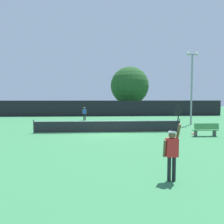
% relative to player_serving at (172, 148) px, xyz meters
% --- Properties ---
extents(ground_plane, '(120.00, 120.00, 0.00)m').
position_rel_player_serving_xyz_m(ground_plane, '(-1.65, 9.99, -1.08)').
color(ground_plane, '#387F4C').
extents(tennis_net, '(11.85, 0.08, 1.07)m').
position_rel_player_serving_xyz_m(tennis_net, '(-1.65, 9.99, -0.57)').
color(tennis_net, '#232328').
rests_on(tennis_net, ground).
extents(perimeter_fence, '(38.70, 0.12, 2.50)m').
position_rel_player_serving_xyz_m(perimeter_fence, '(-1.65, 26.41, 0.17)').
color(perimeter_fence, black).
rests_on(perimeter_fence, ground).
extents(player_serving, '(0.68, 0.39, 2.47)m').
position_rel_player_serving_xyz_m(player_serving, '(0.00, 0.00, 0.00)').
color(player_serving, red).
rests_on(player_serving, ground).
extents(player_receiving, '(0.57, 0.25, 1.68)m').
position_rel_player_serving_xyz_m(player_receiving, '(-4.26, 19.86, -0.05)').
color(player_receiving, blue).
rests_on(player_receiving, ground).
extents(tennis_ball, '(0.07, 0.07, 0.07)m').
position_rel_player_serving_xyz_m(tennis_ball, '(0.44, 10.84, -1.05)').
color(tennis_ball, '#CCE033').
rests_on(tennis_ball, ground).
extents(spare_racket, '(0.28, 0.52, 0.04)m').
position_rel_player_serving_xyz_m(spare_racket, '(4.87, 8.81, -1.06)').
color(spare_racket, black).
rests_on(spare_racket, ground).
extents(courtside_bench, '(1.80, 0.44, 0.95)m').
position_rel_player_serving_xyz_m(courtside_bench, '(5.29, 7.82, -0.60)').
color(courtside_bench, '#478C4C').
rests_on(courtside_bench, ground).
extents(light_pole, '(1.18, 0.28, 7.58)m').
position_rel_player_serving_xyz_m(light_pole, '(7.27, 14.55, 3.27)').
color(light_pole, gray).
rests_on(light_pole, ground).
extents(large_tree, '(7.09, 7.09, 8.78)m').
position_rel_player_serving_xyz_m(large_tree, '(3.31, 31.92, 4.14)').
color(large_tree, brown).
rests_on(large_tree, ground).
extents(parked_car_near, '(2.30, 4.36, 1.69)m').
position_rel_player_serving_xyz_m(parked_car_near, '(-10.01, 34.80, -0.30)').
color(parked_car_near, black).
rests_on(parked_car_near, ground).
extents(parked_car_mid, '(2.50, 4.43, 1.69)m').
position_rel_player_serving_xyz_m(parked_car_mid, '(4.87, 32.62, -0.30)').
color(parked_car_mid, navy).
rests_on(parked_car_mid, ground).
extents(parked_car_far, '(2.41, 4.41, 1.69)m').
position_rel_player_serving_xyz_m(parked_car_far, '(8.31, 32.50, -0.30)').
color(parked_car_far, white).
rests_on(parked_car_far, ground).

